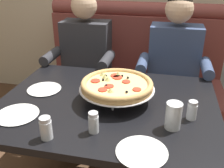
# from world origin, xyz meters

# --- Properties ---
(booth_bench) EXTENTS (1.65, 0.78, 1.13)m
(booth_bench) POSITION_xyz_m (0.00, 0.94, 0.40)
(booth_bench) COLOR brown
(booth_bench) RESTS_ON ground_plane
(dining_table) EXTENTS (1.25, 0.95, 0.73)m
(dining_table) POSITION_xyz_m (0.00, 0.00, 0.65)
(dining_table) COLOR black
(dining_table) RESTS_ON ground_plane
(diner_left) EXTENTS (0.54, 0.64, 1.27)m
(diner_left) POSITION_xyz_m (-0.37, 0.68, 0.71)
(diner_left) COLOR #2D3342
(diner_left) RESTS_ON ground_plane
(diner_right) EXTENTS (0.54, 0.64, 1.27)m
(diner_right) POSITION_xyz_m (0.37, 0.68, 0.71)
(diner_right) COLOR #2D3342
(diner_right) RESTS_ON ground_plane
(pizza) EXTENTS (0.43, 0.43, 0.13)m
(pizza) POSITION_xyz_m (0.05, 0.03, 0.83)
(pizza) COLOR silver
(pizza) RESTS_ON dining_table
(shaker_oregano) EXTENTS (0.05, 0.05, 0.11)m
(shaker_oregano) POSITION_xyz_m (0.01, -0.29, 0.78)
(shaker_oregano) COLOR white
(shaker_oregano) RESTS_ON dining_table
(shaker_parmesan) EXTENTS (0.05, 0.05, 0.10)m
(shaker_parmesan) POSITION_xyz_m (0.46, -0.08, 0.78)
(shaker_parmesan) COLOR white
(shaker_parmesan) RESTS_ON dining_table
(shaker_pepper_flakes) EXTENTS (0.06, 0.06, 0.11)m
(shaker_pepper_flakes) POSITION_xyz_m (-0.19, -0.39, 0.78)
(shaker_pepper_flakes) COLOR white
(shaker_pepper_flakes) RESTS_ON dining_table
(plate_near_left) EXTENTS (0.23, 0.23, 0.02)m
(plate_near_left) POSITION_xyz_m (-0.43, -0.24, 0.74)
(plate_near_left) COLOR white
(plate_near_left) RESTS_ON dining_table
(plate_near_right) EXTENTS (0.22, 0.22, 0.02)m
(plate_near_right) POSITION_xyz_m (0.25, -0.39, 0.74)
(plate_near_right) COLOR white
(plate_near_right) RESTS_ON dining_table
(plate_far_side) EXTENTS (0.21, 0.21, 0.02)m
(plate_far_side) POSITION_xyz_m (-0.42, 0.07, 0.74)
(plate_far_side) COLOR white
(plate_far_side) RESTS_ON dining_table
(drinking_glass) EXTENTS (0.08, 0.08, 0.13)m
(drinking_glass) POSITION_xyz_m (0.37, -0.18, 0.79)
(drinking_glass) COLOR silver
(drinking_glass) RESTS_ON dining_table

